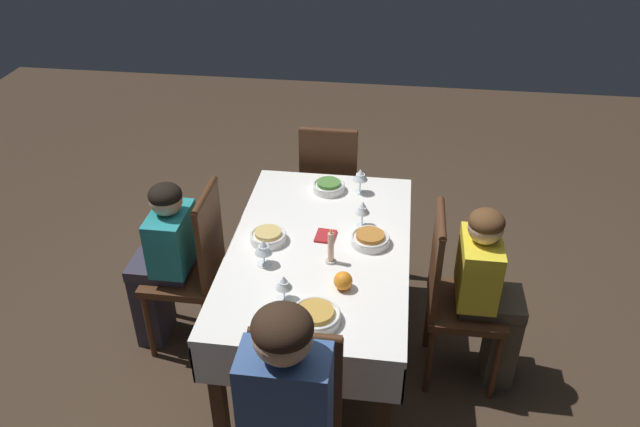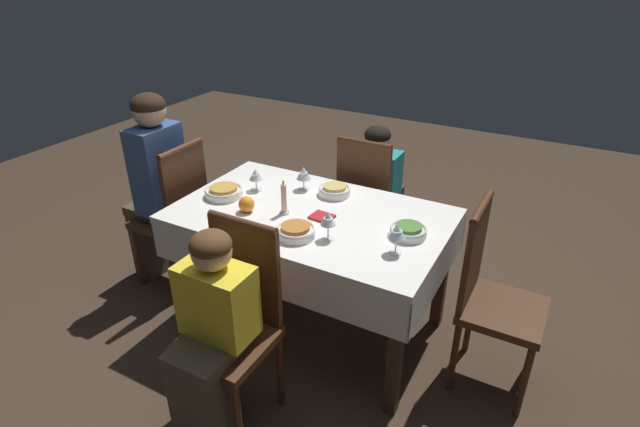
% 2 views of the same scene
% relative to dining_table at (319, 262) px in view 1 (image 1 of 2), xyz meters
% --- Properties ---
extents(ground_plane, '(8.00, 8.00, 0.00)m').
position_rel_dining_table_xyz_m(ground_plane, '(0.00, 0.00, -0.64)').
color(ground_plane, '#3D2D21').
extents(dining_table, '(1.39, 0.85, 0.73)m').
position_rel_dining_table_xyz_m(dining_table, '(0.00, 0.00, 0.00)').
color(dining_table, white).
rests_on(dining_table, ground_plane).
extents(chair_north, '(0.37, 0.37, 0.95)m').
position_rel_dining_table_xyz_m(chair_north, '(0.05, 0.65, -0.12)').
color(chair_north, '#472816').
rests_on(chair_north, ground_plane).
extents(chair_south, '(0.37, 0.37, 0.95)m').
position_rel_dining_table_xyz_m(chair_south, '(-0.01, -0.65, -0.12)').
color(chair_south, '#472816').
rests_on(chair_south, ground_plane).
extents(chair_east, '(0.37, 0.37, 0.95)m').
position_rel_dining_table_xyz_m(chair_east, '(0.92, 0.06, -0.12)').
color(chair_east, '#472816').
rests_on(chair_east, ground_plane).
extents(person_child_teal, '(0.30, 0.33, 0.98)m').
position_rel_dining_table_xyz_m(person_child_teal, '(0.05, 0.82, -0.10)').
color(person_child_teal, '#383342').
rests_on(person_child_teal, ground_plane).
extents(person_child_yellow, '(0.30, 0.33, 0.99)m').
position_rel_dining_table_xyz_m(person_child_yellow, '(-0.01, -0.82, -0.09)').
color(person_child_yellow, '#4C4233').
rests_on(person_child_yellow, ground_plane).
extents(bowl_west, '(0.21, 0.21, 0.06)m').
position_rel_dining_table_xyz_m(bowl_west, '(-0.51, -0.05, 0.12)').
color(bowl_west, white).
rests_on(bowl_west, dining_table).
extents(wine_glass_west, '(0.07, 0.07, 0.13)m').
position_rel_dining_table_xyz_m(wine_glass_west, '(-0.40, 0.09, 0.18)').
color(wine_glass_west, white).
rests_on(wine_glass_west, dining_table).
extents(bowl_north, '(0.18, 0.18, 0.06)m').
position_rel_dining_table_xyz_m(bowl_north, '(0.01, 0.25, 0.12)').
color(bowl_north, white).
rests_on(bowl_north, dining_table).
extents(wine_glass_north, '(0.08, 0.08, 0.14)m').
position_rel_dining_table_xyz_m(wine_glass_north, '(-0.17, 0.23, 0.19)').
color(wine_glass_north, white).
rests_on(wine_glass_north, dining_table).
extents(bowl_south, '(0.19, 0.19, 0.06)m').
position_rel_dining_table_xyz_m(bowl_south, '(0.05, -0.24, 0.12)').
color(bowl_south, white).
rests_on(bowl_south, dining_table).
extents(wine_glass_south, '(0.07, 0.07, 0.14)m').
position_rel_dining_table_xyz_m(wine_glass_south, '(0.20, -0.19, 0.20)').
color(wine_glass_south, white).
rests_on(wine_glass_south, dining_table).
extents(bowl_east, '(0.17, 0.17, 0.06)m').
position_rel_dining_table_xyz_m(bowl_east, '(0.52, 0.02, 0.12)').
color(bowl_east, white).
rests_on(bowl_east, dining_table).
extents(wine_glass_east, '(0.08, 0.08, 0.14)m').
position_rel_dining_table_xyz_m(wine_glass_east, '(0.52, -0.15, 0.20)').
color(wine_glass_east, white).
rests_on(wine_glass_east, dining_table).
extents(candle_centerpiece, '(0.05, 0.05, 0.18)m').
position_rel_dining_table_xyz_m(candle_centerpiece, '(-0.12, -0.07, 0.17)').
color(candle_centerpiece, beige).
rests_on(candle_centerpiece, dining_table).
extents(orange_fruit, '(0.08, 0.08, 0.08)m').
position_rel_dining_table_xyz_m(orange_fruit, '(-0.29, -0.14, 0.13)').
color(orange_fruit, orange).
rests_on(orange_fruit, dining_table).
extents(napkin_red_folded, '(0.12, 0.10, 0.01)m').
position_rel_dining_table_xyz_m(napkin_red_folded, '(0.08, -0.02, 0.10)').
color(napkin_red_folded, '#AD2328').
rests_on(napkin_red_folded, dining_table).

